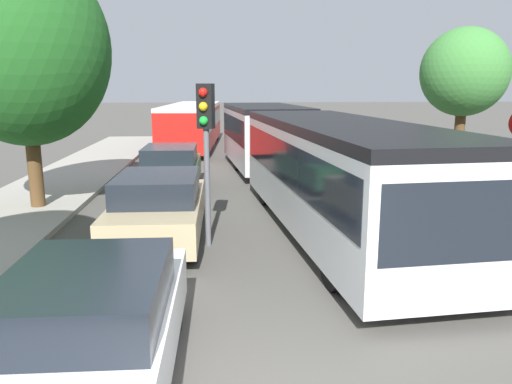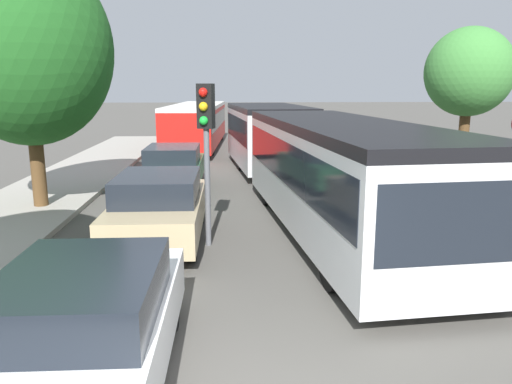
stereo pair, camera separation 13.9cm
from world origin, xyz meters
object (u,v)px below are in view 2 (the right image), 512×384
object	(u,v)px
tree_right_mid	(469,73)
city_bus_rear	(197,122)
queued_car_tan	(159,207)
traffic_light	(206,129)
articulated_bus	(301,149)
queued_car_green	(173,168)
queued_car_white	(86,328)
tree_left_mid	(27,49)

from	to	relation	value
tree_right_mid	city_bus_rear	bearing A→B (deg)	139.80
queued_car_tan	traffic_light	xyz separation A→B (m)	(1.07, -0.40, 1.74)
queued_car_tan	tree_right_mid	bearing A→B (deg)	-52.25
articulated_bus	queued_car_tan	distance (m)	5.53
city_bus_rear	tree_right_mid	bearing A→B (deg)	-126.87
queued_car_green	queued_car_tan	bearing A→B (deg)	-177.04
articulated_bus	queued_car_tan	bearing A→B (deg)	-47.88
city_bus_rear	articulated_bus	bearing A→B (deg)	-160.70
queued_car_white	queued_car_green	bearing A→B (deg)	1.16
queued_car_white	queued_car_green	world-z (taller)	queued_car_white
tree_right_mid	queued_car_white	bearing A→B (deg)	-128.40
queued_car_green	tree_left_mid	bearing A→B (deg)	127.06
tree_right_mid	queued_car_tan	bearing A→B (deg)	-142.79
queued_car_white	tree_left_mid	bearing A→B (deg)	22.92
queued_car_green	city_bus_rear	bearing A→B (deg)	-0.29
queued_car_green	traffic_light	size ratio (longest dim) A/B	1.23
articulated_bus	city_bus_rear	size ratio (longest dim) A/B	1.58
articulated_bus	tree_left_mid	xyz separation A→B (m)	(-7.32, -1.04, 2.78)
city_bus_rear	traffic_light	bearing A→B (deg)	-173.00
traffic_light	tree_left_mid	distance (m)	6.05
queued_car_white	tree_left_mid	distance (m)	9.85
articulated_bus	tree_right_mid	bearing A→B (deg)	115.11
articulated_bus	queued_car_tan	size ratio (longest dim) A/B	4.05
articulated_bus	tree_left_mid	world-z (taller)	tree_left_mid
queued_car_green	tree_right_mid	distance (m)	11.66
articulated_bus	queued_car_white	xyz separation A→B (m)	(-3.82, -9.54, -0.75)
queued_car_white	tree_right_mid	bearing A→B (deg)	-37.86
queued_car_white	queued_car_tan	xyz separation A→B (m)	(0.11, 5.51, 0.02)
queued_car_white	traffic_light	world-z (taller)	traffic_light
tree_right_mid	articulated_bus	bearing A→B (deg)	-149.65
queued_car_white	traffic_light	xyz separation A→B (m)	(1.18, 5.11, 1.76)
queued_car_white	queued_car_tan	world-z (taller)	queued_car_tan
city_bus_rear	queued_car_white	size ratio (longest dim) A/B	2.64
traffic_light	tree_left_mid	bearing A→B (deg)	-108.89
traffic_light	tree_right_mid	world-z (taller)	tree_right_mid
traffic_light	tree_right_mid	size ratio (longest dim) A/B	0.61
city_bus_rear	queued_car_white	world-z (taller)	city_bus_rear
traffic_light	tree_right_mid	distance (m)	12.93
queued_car_tan	queued_car_green	size ratio (longest dim) A/B	1.03
queued_car_tan	queued_car_green	world-z (taller)	queued_car_tan
articulated_bus	tree_left_mid	bearing A→B (deg)	-87.15
queued_car_tan	traffic_light	world-z (taller)	traffic_light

